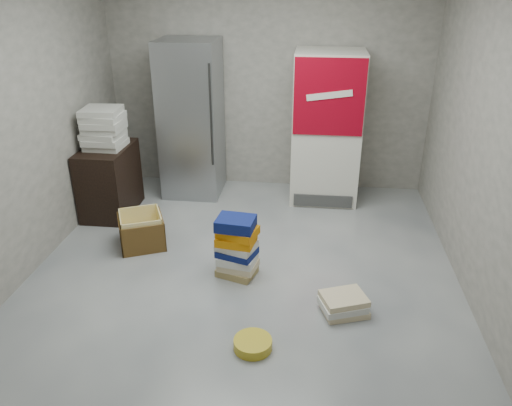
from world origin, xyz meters
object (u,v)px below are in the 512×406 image
at_px(coke_cooler, 326,128).
at_px(cardboard_box, 142,232).
at_px(wood_shelf, 110,180).
at_px(steel_fridge, 192,120).
at_px(phonebook_stack_main, 237,247).

height_order(coke_cooler, cardboard_box, coke_cooler).
bearing_deg(wood_shelf, steel_fridge, 41.31).
distance_m(steel_fridge, wood_shelf, 1.23).
distance_m(coke_cooler, wood_shelf, 2.63).
height_order(coke_cooler, phonebook_stack_main, coke_cooler).
height_order(steel_fridge, phonebook_stack_main, steel_fridge).
xyz_separation_m(wood_shelf, phonebook_stack_main, (1.68, -1.18, -0.10)).
xyz_separation_m(wood_shelf, cardboard_box, (0.60, -0.73, -0.25)).
bearing_deg(steel_fridge, cardboard_box, -98.80).
distance_m(steel_fridge, phonebook_stack_main, 2.18).
xyz_separation_m(steel_fridge, phonebook_stack_main, (0.85, -1.91, -0.65)).
bearing_deg(steel_fridge, phonebook_stack_main, -66.09).
bearing_deg(coke_cooler, cardboard_box, -142.13).
distance_m(steel_fridge, coke_cooler, 1.65).
distance_m(phonebook_stack_main, cardboard_box, 1.17).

